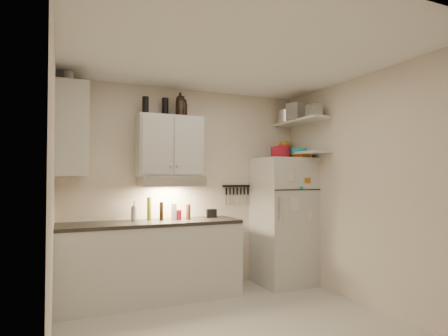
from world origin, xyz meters
name	(u,v)px	position (x,y,z in m)	size (l,w,h in m)	color
floor	(238,332)	(0.00, 0.00, -0.01)	(3.20, 3.00, 0.02)	beige
ceiling	(238,55)	(0.00, 0.00, 2.61)	(3.20, 3.00, 0.02)	white
back_wall	(188,188)	(0.00, 1.51, 1.30)	(3.20, 0.02, 2.60)	beige
left_wall	(51,195)	(-1.61, 0.00, 1.30)	(0.02, 3.00, 2.60)	beige
right_wall	(367,190)	(1.61, 0.00, 1.30)	(0.02, 3.00, 2.60)	beige
base_cabinet	(151,262)	(-0.55, 1.20, 0.44)	(2.10, 0.60, 0.88)	silver
countertop	(152,223)	(-0.55, 1.20, 0.90)	(2.10, 0.62, 0.04)	#2B2824
upper_cabinet	(169,146)	(-0.30, 1.33, 1.83)	(0.80, 0.33, 0.75)	silver
side_cabinet	(72,130)	(-1.44, 1.20, 1.95)	(0.33, 0.55, 1.00)	silver
range_hood	(171,181)	(-0.30, 1.27, 1.39)	(0.76, 0.46, 0.12)	silver
fridge	(283,221)	(1.25, 1.16, 0.85)	(0.70, 0.68, 1.70)	silver
shelf_hi	(301,122)	(1.45, 1.02, 2.20)	(0.30, 0.95, 0.03)	silver
shelf_lo	(301,154)	(1.45, 1.02, 1.76)	(0.30, 0.95, 0.03)	silver
knife_strip	(237,186)	(0.70, 1.49, 1.32)	(0.42, 0.02, 0.03)	black
dutch_oven	(280,152)	(1.18, 1.12, 1.78)	(0.26, 0.26, 0.15)	maroon
book_stack	(302,155)	(1.42, 0.98, 1.74)	(0.17, 0.22, 0.07)	#B76916
spice_jar	(288,154)	(1.34, 1.17, 1.76)	(0.07, 0.07, 0.11)	silver
stock_pot	(286,117)	(1.38, 1.28, 2.30)	(0.24, 0.24, 0.17)	silver
tin_a	(297,112)	(1.37, 1.00, 2.33)	(0.22, 0.20, 0.22)	#AAAAAD
tin_b	(314,111)	(1.42, 0.70, 2.29)	(0.15, 0.15, 0.15)	#AAAAAD
bowl_teal	(287,151)	(1.46, 1.38, 1.82)	(0.22, 0.22, 0.09)	teal
bowl_orange	(284,147)	(1.46, 1.45, 1.89)	(0.18, 0.18, 0.05)	red
bowl_yellow	(284,143)	(1.46, 1.45, 1.94)	(0.14, 0.14, 0.04)	gold
plates	(298,150)	(1.40, 1.01, 1.80)	(0.23, 0.23, 0.06)	teal
growler_a	(180,105)	(-0.18, 1.27, 2.33)	(0.11, 0.11, 0.27)	black
growler_b	(183,108)	(-0.11, 1.38, 2.33)	(0.11, 0.11, 0.26)	black
thermos_a	(165,107)	(-0.34, 1.40, 2.32)	(0.08, 0.08, 0.24)	black
thermos_b	(145,106)	(-0.59, 1.37, 2.31)	(0.08, 0.08, 0.23)	black
side_jar	(68,78)	(-1.47, 1.21, 2.52)	(0.11, 0.11, 0.14)	silver
soap_bottle	(135,210)	(-0.73, 1.33, 1.05)	(0.10, 0.10, 0.26)	silver
pepper_mill	(188,212)	(-0.10, 1.21, 1.01)	(0.06, 0.06, 0.19)	brown
oil_bottle	(149,209)	(-0.56, 1.31, 1.06)	(0.05, 0.05, 0.28)	olive
vinegar_bottle	(161,211)	(-0.42, 1.24, 1.03)	(0.05, 0.05, 0.22)	black
clear_bottle	(174,212)	(-0.28, 1.22, 1.02)	(0.07, 0.07, 0.20)	silver
red_jar	(179,215)	(-0.21, 1.22, 0.98)	(0.06, 0.06, 0.12)	maroon
caddy	(211,213)	(0.25, 1.31, 0.97)	(0.13, 0.09, 0.11)	black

